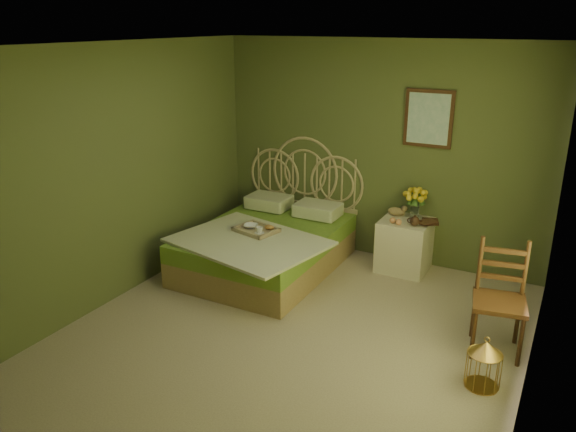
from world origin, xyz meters
The scene contains 14 objects.
floor centered at (0.00, 0.00, 0.00)m, with size 4.50×4.50×0.00m, color tan.
ceiling centered at (0.00, 0.00, 2.60)m, with size 4.50×4.50×0.00m, color silver.
wall_back centered at (0.00, 2.25, 1.30)m, with size 4.00×4.00×0.00m, color #51592F.
wall_left centered at (-2.00, 0.00, 1.30)m, with size 4.50×4.50×0.00m, color #51592F.
wall_right centered at (2.00, 0.00, 1.30)m, with size 4.50×4.50×0.00m, color #51592F.
wall_art centered at (0.57, 2.22, 1.75)m, with size 0.54×0.04×0.64m.
bed centered at (-0.97, 1.29, 0.30)m, with size 1.77×2.23×1.38m.
nightstand centered at (0.47, 1.99, 0.37)m, with size 0.55×0.55×1.04m.
chair centered at (1.70, 0.75, 0.55)m, with size 0.51×0.51×1.00m.
birdcage centered at (1.70, 0.09, 0.20)m, with size 0.27×0.27×0.41m.
book_lower centered at (0.65, 2.00, 0.62)m, with size 0.18×0.24×0.02m, color #381E0F.
book_upper centered at (0.65, 2.00, 0.64)m, with size 0.16×0.22×0.02m, color #472819.
cereal_bowl centered at (-1.09, 1.11, 0.55)m, with size 0.16×0.16×0.04m, color white.
coffee_cup centered at (-0.91, 1.00, 0.57)m, with size 0.08×0.08×0.08m, color white.
Camera 1 is at (2.11, -4.01, 2.79)m, focal length 35.00 mm.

